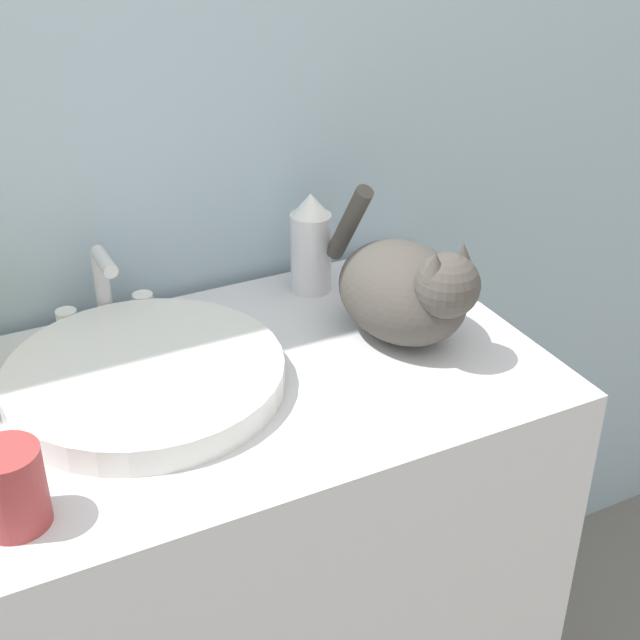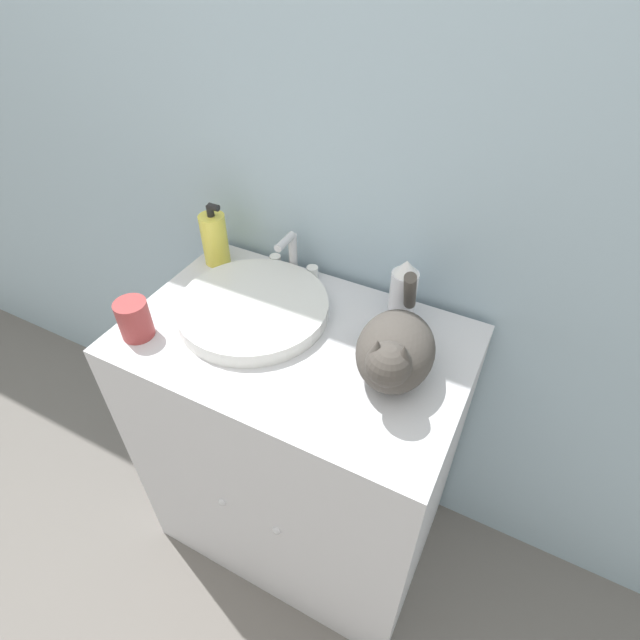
{
  "view_description": "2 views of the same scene",
  "coord_description": "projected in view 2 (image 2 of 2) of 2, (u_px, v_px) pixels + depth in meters",
  "views": [
    {
      "loc": [
        -0.38,
        -0.72,
        1.6
      ],
      "look_at": [
        0.09,
        0.21,
        1.01
      ],
      "focal_mm": 50.0,
      "sensor_mm": 36.0,
      "label": 1
    },
    {
      "loc": [
        0.45,
        -0.48,
        1.74
      ],
      "look_at": [
        0.08,
        0.24,
        1.02
      ],
      "focal_mm": 28.0,
      "sensor_mm": 36.0,
      "label": 2
    }
  ],
  "objects": [
    {
      "name": "ground_plane",
      "position": [
        264.0,
        590.0,
        1.63
      ],
      "size": [
        8.0,
        8.0,
        0.0
      ],
      "primitive_type": "plane",
      "color": "slate"
    },
    {
      "name": "wall_back",
      "position": [
        354.0,
        154.0,
        1.18
      ],
      "size": [
        6.0,
        0.05,
        2.5
      ],
      "color": "#9EB7C6",
      "rests_on": "ground_plane"
    },
    {
      "name": "vanity_cabinet",
      "position": [
        300.0,
        448.0,
        1.5
      ],
      "size": [
        0.84,
        0.55,
        0.91
      ],
      "color": "silver",
      "rests_on": "ground_plane"
    },
    {
      "name": "sink_basin",
      "position": [
        253.0,
        308.0,
        1.25
      ],
      "size": [
        0.38,
        0.38,
        0.04
      ],
      "color": "silver",
      "rests_on": "vanity_cabinet"
    },
    {
      "name": "faucet",
      "position": [
        292.0,
        257.0,
        1.36
      ],
      "size": [
        0.15,
        0.09,
        0.13
      ],
      "color": "silver",
      "rests_on": "vanity_cabinet"
    },
    {
      "name": "cat",
      "position": [
        395.0,
        351.0,
        1.05
      ],
      "size": [
        0.2,
        0.32,
        0.21
      ],
      "rotation": [
        0.0,
        0.0,
        -1.41
      ],
      "color": "#47423D",
      "rests_on": "vanity_cabinet"
    },
    {
      "name": "soap_bottle",
      "position": [
        215.0,
        239.0,
        1.39
      ],
      "size": [
        0.07,
        0.07,
        0.19
      ],
      "color": "#EADB4C",
      "rests_on": "vanity_cabinet"
    },
    {
      "name": "spray_bottle",
      "position": [
        403.0,
        290.0,
        1.21
      ],
      "size": [
        0.07,
        0.07,
        0.17
      ],
      "color": "silver",
      "rests_on": "vanity_cabinet"
    },
    {
      "name": "cup",
      "position": [
        134.0,
        319.0,
        1.18
      ],
      "size": [
        0.08,
        0.08,
        0.1
      ],
      "color": "#9E3838",
      "rests_on": "vanity_cabinet"
    }
  ]
}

